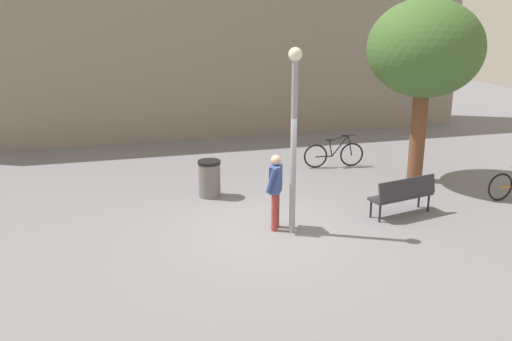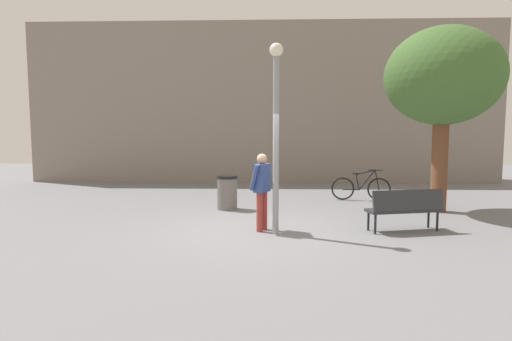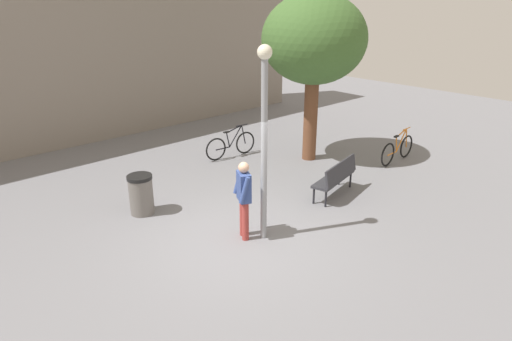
# 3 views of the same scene
# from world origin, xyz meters

# --- Properties ---
(ground_plane) EXTENTS (36.00, 36.00, 0.00)m
(ground_plane) POSITION_xyz_m (0.00, 0.00, 0.00)
(ground_plane) COLOR slate
(building_facade) EXTENTS (19.59, 2.00, 6.62)m
(building_facade) POSITION_xyz_m (0.00, 9.37, 3.31)
(building_facade) COLOR gray
(building_facade) RESTS_ON ground_plane
(lamppost) EXTENTS (0.28, 0.28, 3.92)m
(lamppost) POSITION_xyz_m (0.41, -0.29, 2.36)
(lamppost) COLOR gray
(lamppost) RESTS_ON ground_plane
(person_by_lamppost) EXTENTS (0.47, 0.63, 1.67)m
(person_by_lamppost) POSITION_xyz_m (0.11, -0.01, 0.97)
(person_by_lamppost) COLOR #9E3833
(person_by_lamppost) RESTS_ON ground_plane
(park_bench) EXTENTS (1.67, 0.82, 0.92)m
(park_bench) POSITION_xyz_m (3.18, -0.00, 0.55)
(park_bench) COLOR #2D2D33
(park_bench) RESTS_ON ground_plane
(plaza_tree) EXTENTS (2.98, 2.98, 4.84)m
(plaza_tree) POSITION_xyz_m (4.79, 2.30, 3.53)
(plaza_tree) COLOR brown
(plaza_tree) RESTS_ON ground_plane
(bicycle_orange) EXTENTS (1.81, 0.11, 0.97)m
(bicycle_orange) POSITION_xyz_m (6.55, 0.32, 0.38)
(bicycle_orange) COLOR black
(bicycle_orange) RESTS_ON ground_plane
(bicycle_black) EXTENTS (1.81, 0.22, 0.97)m
(bicycle_black) POSITION_xyz_m (3.12, 4.05, 0.38)
(bicycle_black) COLOR black
(bicycle_black) RESTS_ON ground_plane
(trash_bin) EXTENTS (0.57, 0.57, 0.93)m
(trash_bin) POSITION_xyz_m (-0.89, 2.43, 0.47)
(trash_bin) COLOR #66605B
(trash_bin) RESTS_ON ground_plane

